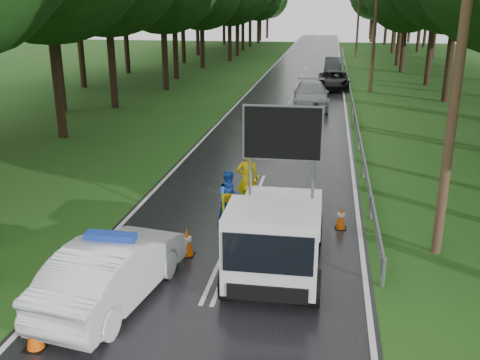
% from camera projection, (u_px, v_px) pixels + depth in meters
% --- Properties ---
extents(ground, '(160.00, 160.00, 0.00)m').
position_uv_depth(ground, '(220.00, 273.00, 12.56)').
color(ground, '#1A4B15').
rests_on(ground, ground).
extents(road, '(7.00, 140.00, 0.02)m').
position_uv_depth(road, '(298.00, 86.00, 40.65)').
color(road, black).
rests_on(road, ground).
extents(guardrail, '(0.12, 60.06, 0.70)m').
position_uv_depth(guardrail, '(348.00, 81.00, 39.59)').
color(guardrail, gray).
rests_on(guardrail, ground).
extents(utility_pole_near, '(1.40, 0.24, 10.00)m').
position_uv_depth(utility_pole_near, '(461.00, 48.00, 12.03)').
color(utility_pole_near, '#4F3524').
rests_on(utility_pole_near, ground).
extents(utility_pole_mid, '(1.40, 0.24, 10.00)m').
position_uv_depth(utility_pole_mid, '(376.00, 18.00, 36.38)').
color(utility_pole_mid, '#4F3524').
rests_on(utility_pole_mid, ground).
extents(utility_pole_far, '(1.40, 0.24, 10.00)m').
position_uv_depth(utility_pole_far, '(359.00, 12.00, 60.72)').
color(utility_pole_far, '#4F3524').
rests_on(utility_pole_far, ground).
extents(police_sedan, '(2.12, 4.46, 1.55)m').
position_uv_depth(police_sedan, '(113.00, 270.00, 11.19)').
color(police_sedan, silver).
rests_on(police_sedan, ground).
extents(work_truck, '(2.14, 4.69, 3.71)m').
position_uv_depth(work_truck, '(276.00, 233.00, 12.27)').
color(work_truck, gray).
rests_on(work_truck, ground).
extents(barrier, '(2.54, 0.29, 1.05)m').
position_uv_depth(barrier, '(268.00, 204.00, 14.69)').
color(barrier, yellow).
rests_on(barrier, ground).
extents(officer, '(0.75, 0.56, 1.86)m').
position_uv_depth(officer, '(248.00, 179.00, 16.26)').
color(officer, yellow).
rests_on(officer, ground).
extents(civilian, '(0.99, 0.93, 1.62)m').
position_uv_depth(civilian, '(230.00, 199.00, 15.02)').
color(civilian, blue).
rests_on(civilian, ground).
extents(queue_car_first, '(1.98, 4.18, 1.38)m').
position_uv_depth(queue_car_first, '(303.00, 115.00, 26.83)').
color(queue_car_first, '#3E4145').
rests_on(queue_car_first, ground).
extents(queue_car_second, '(2.36, 5.28, 1.50)m').
position_uv_depth(queue_car_second, '(311.00, 95.00, 32.41)').
color(queue_car_second, '#ADB0B5').
rests_on(queue_car_second, ground).
extents(queue_car_third, '(2.28, 4.83, 1.33)m').
position_uv_depth(queue_car_third, '(333.00, 80.00, 39.16)').
color(queue_car_third, black).
rests_on(queue_car_third, ground).
extents(queue_car_fourth, '(1.60, 4.41, 1.44)m').
position_uv_depth(queue_car_fourth, '(333.00, 65.00, 48.10)').
color(queue_car_fourth, '#383A3F').
rests_on(queue_car_fourth, ground).
extents(cone_near_left, '(0.39, 0.39, 0.82)m').
position_uv_depth(cone_near_left, '(34.00, 330.00, 9.68)').
color(cone_near_left, black).
rests_on(cone_near_left, ground).
extents(cone_center, '(0.36, 0.36, 0.77)m').
position_uv_depth(cone_center, '(187.00, 242.00, 13.31)').
color(cone_center, black).
rests_on(cone_center, ground).
extents(cone_far, '(0.30, 0.30, 0.64)m').
position_uv_depth(cone_far, '(249.00, 221.00, 14.75)').
color(cone_far, black).
rests_on(cone_far, ground).
extents(cone_left_mid, '(0.31, 0.31, 0.65)m').
position_uv_depth(cone_left_mid, '(98.00, 242.00, 13.43)').
color(cone_left_mid, black).
rests_on(cone_left_mid, ground).
extents(cone_right, '(0.33, 0.33, 0.71)m').
position_uv_depth(cone_right, '(341.00, 218.00, 14.91)').
color(cone_right, black).
rests_on(cone_right, ground).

